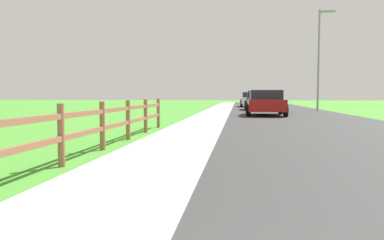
{
  "coord_description": "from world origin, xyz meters",
  "views": [
    {
      "loc": [
        0.52,
        -0.8,
        1.15
      ],
      "look_at": [
        -0.42,
        7.07,
        0.63
      ],
      "focal_mm": 36.01,
      "sensor_mm": 36.0,
      "label": 1
    }
  ],
  "objects": [
    {
      "name": "road_asphalt",
      "position": [
        3.5,
        27.0,
        0.0
      ],
      "size": [
        7.0,
        66.0,
        0.01
      ],
      "primitive_type": "cube",
      "color": "#333333",
      "rests_on": "ground"
    },
    {
      "name": "parked_car_white",
      "position": [
        1.76,
        37.42,
        0.72
      ],
      "size": [
        2.1,
        4.37,
        1.42
      ],
      "color": "white",
      "rests_on": "ground"
    },
    {
      "name": "street_lamp",
      "position": [
        6.38,
        28.22,
        4.27
      ],
      "size": [
        1.17,
        0.2,
        7.29
      ],
      "color": "gray",
      "rests_on": "ground"
    },
    {
      "name": "ground_plane",
      "position": [
        0.0,
        25.0,
        0.0
      ],
      "size": [
        120.0,
        120.0,
        0.0
      ],
      "primitive_type": "plane",
      "color": "#448F2D"
    },
    {
      "name": "parked_car_beige",
      "position": [
        2.62,
        47.59,
        0.83
      ],
      "size": [
        2.23,
        4.66,
        1.64
      ],
      "color": "#C6B793",
      "rests_on": "ground"
    },
    {
      "name": "parked_suv_red",
      "position": [
        2.04,
        21.21,
        0.73
      ],
      "size": [
        2.19,
        4.34,
        1.42
      ],
      "color": "maroon",
      "rests_on": "ground"
    },
    {
      "name": "rail_fence",
      "position": [
        -2.26,
        5.91,
        0.59
      ],
      "size": [
        0.11,
        13.19,
        1.02
      ],
      "color": "#8E5A3C",
      "rests_on": "ground"
    },
    {
      "name": "grass_verge",
      "position": [
        -4.5,
        27.0,
        0.01
      ],
      "size": [
        5.0,
        66.0,
        0.0
      ],
      "primitive_type": "cube",
      "color": "#448F2D",
      "rests_on": "ground"
    },
    {
      "name": "parked_car_blue",
      "position": [
        2.1,
        29.67,
        0.75
      ],
      "size": [
        2.17,
        4.28,
        1.46
      ],
      "color": "navy",
      "rests_on": "ground"
    },
    {
      "name": "curb_concrete",
      "position": [
        -3.0,
        27.0,
        0.0
      ],
      "size": [
        6.0,
        66.0,
        0.01
      ],
      "primitive_type": "cube",
      "color": "#9EA5A3",
      "rests_on": "ground"
    }
  ]
}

